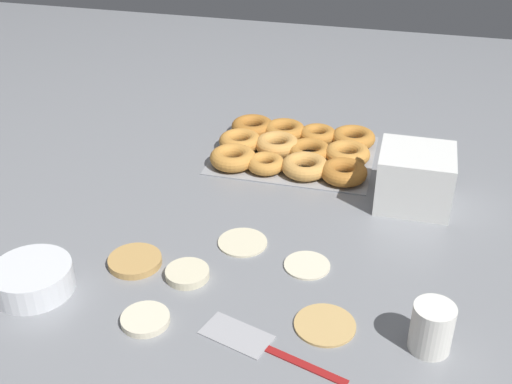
{
  "coord_description": "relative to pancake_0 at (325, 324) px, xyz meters",
  "views": [
    {
      "loc": [
        -0.32,
        1.0,
        0.74
      ],
      "look_at": [
        -0.03,
        -0.13,
        0.04
      ],
      "focal_mm": 45.0,
      "sensor_mm": 36.0,
      "label": 1
    }
  ],
  "objects": [
    {
      "name": "pancake_1",
      "position": [
        0.2,
        -0.19,
        -0.0
      ],
      "size": [
        0.1,
        0.1,
        0.01
      ],
      "primitive_type": "cylinder",
      "color": "beige",
      "rests_on": "ground_plane"
    },
    {
      "name": "batter_bowl",
      "position": [
        0.52,
        0.04,
        0.02
      ],
      "size": [
        0.14,
        0.14,
        0.05
      ],
      "color": "white",
      "rests_on": "ground_plane"
    },
    {
      "name": "pancake_3",
      "position": [
        0.37,
        -0.08,
        0.0
      ],
      "size": [
        0.1,
        0.1,
        0.01
      ],
      "primitive_type": "cylinder",
      "color": "tan",
      "rests_on": "ground_plane"
    },
    {
      "name": "pancake_2",
      "position": [
        0.27,
        -0.07,
        0.0
      ],
      "size": [
        0.08,
        0.08,
        0.02
      ],
      "primitive_type": "cylinder",
      "color": "beige",
      "rests_on": "ground_plane"
    },
    {
      "name": "paper_cup",
      "position": [
        -0.17,
        0.01,
        0.04
      ],
      "size": [
        0.07,
        0.07,
        0.08
      ],
      "color": "white",
      "rests_on": "ground_plane"
    },
    {
      "name": "donut_tray",
      "position": [
        0.17,
        -0.58,
        0.02
      ],
      "size": [
        0.39,
        0.3,
        0.04
      ],
      "color": "#93969B",
      "rests_on": "ground_plane"
    },
    {
      "name": "ground_plane",
      "position": [
        0.23,
        -0.19,
        -0.0
      ],
      "size": [
        3.0,
        3.0,
        0.0
      ],
      "primitive_type": "plane",
      "color": "gray"
    },
    {
      "name": "pancake_4",
      "position": [
        0.06,
        -0.15,
        -0.0
      ],
      "size": [
        0.09,
        0.09,
        0.01
      ],
      "primitive_type": "cylinder",
      "color": "beige",
      "rests_on": "ground_plane"
    },
    {
      "name": "pancake_5",
      "position": [
        0.29,
        0.06,
        0.0
      ],
      "size": [
        0.08,
        0.08,
        0.01
      ],
      "primitive_type": "cylinder",
      "color": "beige",
      "rests_on": "ground_plane"
    },
    {
      "name": "pancake_0",
      "position": [
        0.0,
        0.0,
        0.0
      ],
      "size": [
        0.1,
        0.1,
        0.01
      ],
      "primitive_type": "cylinder",
      "color": "tan",
      "rests_on": "ground_plane"
    },
    {
      "name": "spatula",
      "position": [
        0.11,
        0.07,
        -0.0
      ],
      "size": [
        0.26,
        0.11,
        0.01
      ],
      "rotation": [
        0.0,
        0.0,
        5.98
      ],
      "color": "maroon",
      "rests_on": "ground_plane"
    },
    {
      "name": "container_stack",
      "position": [
        -0.12,
        -0.43,
        0.06
      ],
      "size": [
        0.16,
        0.15,
        0.12
      ],
      "color": "white",
      "rests_on": "ground_plane"
    }
  ]
}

